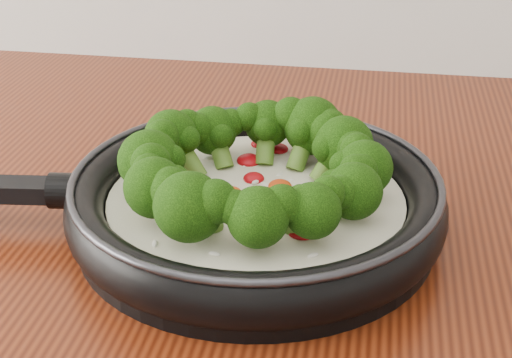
# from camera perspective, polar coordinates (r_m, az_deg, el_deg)

# --- Properties ---
(skillet) EXTENTS (0.52, 0.36, 0.09)m
(skillet) POSITION_cam_1_polar(r_m,az_deg,el_deg) (0.63, -0.27, -1.06)
(skillet) COLOR black
(skillet) RESTS_ON counter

